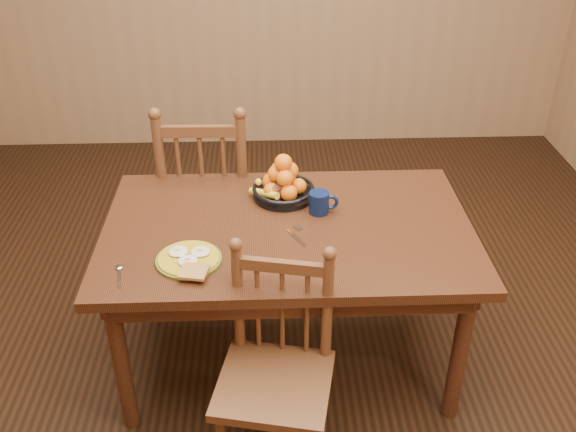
{
  "coord_description": "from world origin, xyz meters",
  "views": [
    {
      "loc": [
        -0.09,
        -2.34,
        2.24
      ],
      "look_at": [
        0.0,
        0.0,
        0.8
      ],
      "focal_mm": 40.0,
      "sensor_mm": 36.0,
      "label": 1
    }
  ],
  "objects_px": {
    "chair_far": "(208,198)",
    "fruit_bowl": "(283,184)",
    "dining_table": "(288,242)",
    "chair_near": "(276,373)",
    "coffee_mug": "(320,202)",
    "breakfast_plate": "(189,259)"
  },
  "relations": [
    {
      "from": "fruit_bowl",
      "to": "chair_near",
      "type": "bearing_deg",
      "value": -93.72
    },
    {
      "from": "chair_far",
      "to": "chair_near",
      "type": "bearing_deg",
      "value": 106.77
    },
    {
      "from": "dining_table",
      "to": "coffee_mug",
      "type": "relative_size",
      "value": 12.0
    },
    {
      "from": "coffee_mug",
      "to": "fruit_bowl",
      "type": "bearing_deg",
      "value": 138.01
    },
    {
      "from": "dining_table",
      "to": "chair_near",
      "type": "bearing_deg",
      "value": -96.76
    },
    {
      "from": "breakfast_plate",
      "to": "chair_far",
      "type": "bearing_deg",
      "value": 89.95
    },
    {
      "from": "chair_far",
      "to": "breakfast_plate",
      "type": "xyz_separation_m",
      "value": [
        -0.0,
        -0.9,
        0.24
      ]
    },
    {
      "from": "dining_table",
      "to": "fruit_bowl",
      "type": "relative_size",
      "value": 5.52
    },
    {
      "from": "chair_far",
      "to": "chair_near",
      "type": "distance_m",
      "value": 1.27
    },
    {
      "from": "chair_near",
      "to": "breakfast_plate",
      "type": "distance_m",
      "value": 0.56
    },
    {
      "from": "chair_near",
      "to": "chair_far",
      "type": "bearing_deg",
      "value": 117.05
    },
    {
      "from": "chair_near",
      "to": "fruit_bowl",
      "type": "height_order",
      "value": "fruit_bowl"
    },
    {
      "from": "chair_far",
      "to": "fruit_bowl",
      "type": "bearing_deg",
      "value": 136.2
    },
    {
      "from": "chair_far",
      "to": "chair_near",
      "type": "xyz_separation_m",
      "value": [
        0.33,
        -1.22,
        -0.07
      ]
    },
    {
      "from": "coffee_mug",
      "to": "dining_table",
      "type": "bearing_deg",
      "value": -143.61
    },
    {
      "from": "chair_far",
      "to": "fruit_bowl",
      "type": "distance_m",
      "value": 0.63
    },
    {
      "from": "chair_far",
      "to": "coffee_mug",
      "type": "xyz_separation_m",
      "value": [
        0.55,
        -0.54,
        0.28
      ]
    },
    {
      "from": "dining_table",
      "to": "breakfast_plate",
      "type": "height_order",
      "value": "breakfast_plate"
    },
    {
      "from": "breakfast_plate",
      "to": "fruit_bowl",
      "type": "distance_m",
      "value": 0.64
    },
    {
      "from": "dining_table",
      "to": "fruit_bowl",
      "type": "height_order",
      "value": "fruit_bowl"
    },
    {
      "from": "fruit_bowl",
      "to": "chair_far",
      "type": "bearing_deg",
      "value": 134.73
    },
    {
      "from": "chair_near",
      "to": "breakfast_plate",
      "type": "height_order",
      "value": "chair_near"
    }
  ]
}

